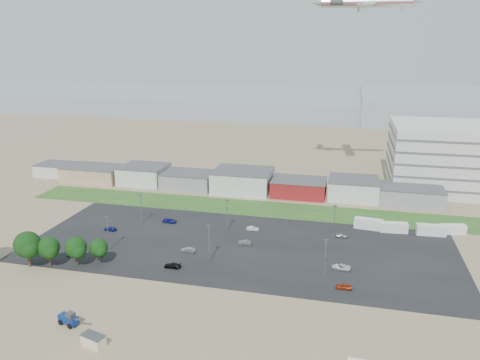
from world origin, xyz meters
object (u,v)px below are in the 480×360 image
(portable_shed, at_px, (93,341))
(parked_car_4, at_px, (188,250))
(parked_car_8, at_px, (342,235))
(parked_car_5, at_px, (110,229))
(parked_car_7, at_px, (245,242))
(parked_car_9, at_px, (170,221))
(parked_car_3, at_px, (172,265))
(box_trailer_a, at_px, (368,224))
(telehandler, at_px, (68,318))
(parked_car_11, at_px, (253,228))
(parked_car_2, at_px, (344,286))
(airliner, at_px, (366,3))
(parked_car_0, at_px, (341,267))
(parked_car_10, at_px, (75,254))

(portable_shed, distance_m, parked_car_4, 43.74)
(parked_car_8, bearing_deg, portable_shed, 145.86)
(parked_car_5, height_order, parked_car_7, parked_car_5)
(parked_car_9, bearing_deg, parked_car_3, -155.08)
(box_trailer_a, bearing_deg, parked_car_4, -142.01)
(telehandler, height_order, parked_car_9, telehandler)
(parked_car_8, bearing_deg, parked_car_9, 91.05)
(telehandler, distance_m, parked_car_3, 30.76)
(parked_car_9, relative_size, parked_car_11, 1.23)
(parked_car_4, xyz_separation_m, parked_car_9, (-13.24, 19.83, -0.03))
(portable_shed, xyz_separation_m, parked_car_2, (45.58, 33.07, -0.53))
(box_trailer_a, bearing_deg, parked_car_5, -158.48)
(parked_car_5, xyz_separation_m, parked_car_8, (69.26, 11.16, -0.06))
(parked_car_4, bearing_deg, portable_shed, -7.78)
(parked_car_8, relative_size, parked_car_11, 0.94)
(airliner, distance_m, parked_car_0, 107.16)
(parked_car_10, bearing_deg, portable_shed, -143.33)
(box_trailer_a, bearing_deg, telehandler, -124.96)
(parked_car_2, xyz_separation_m, parked_car_11, (-28.13, 30.14, -0.04))
(parked_car_11, bearing_deg, parked_car_7, 172.20)
(parked_car_8, relative_size, parked_car_9, 0.77)
(parked_car_2, relative_size, parked_car_5, 1.00)
(parked_car_7, xyz_separation_m, parked_car_8, (26.73, 11.56, -0.04))
(parked_car_2, distance_m, parked_car_7, 34.17)
(parked_car_3, height_order, parked_car_5, parked_car_5)
(parked_car_0, distance_m, parked_car_3, 42.99)
(portable_shed, xyz_separation_m, parked_car_9, (-9.89, 63.43, -0.55))
(parked_car_11, bearing_deg, parked_car_10, 116.52)
(box_trailer_a, relative_size, parked_car_2, 2.23)
(parked_car_10, bearing_deg, parked_car_9, -28.13)
(box_trailer_a, relative_size, airliner, 0.21)
(telehandler, xyz_separation_m, airliner, (56.11, 119.41, 68.53))
(telehandler, bearing_deg, parked_car_5, 125.84)
(parked_car_4, bearing_deg, parked_car_8, 113.16)
(parked_car_10, bearing_deg, box_trailer_a, -63.53)
(airliner, distance_m, parked_car_10, 135.49)
(box_trailer_a, xyz_separation_m, parked_car_2, (-6.39, -39.81, -0.95))
(parked_car_2, height_order, parked_car_9, parked_car_2)
(telehandler, xyz_separation_m, parked_car_3, (11.31, 28.60, -0.84))
(parked_car_3, height_order, parked_car_7, parked_car_7)
(parked_car_4, height_order, parked_car_11, parked_car_4)
(parked_car_3, bearing_deg, box_trailer_a, 127.89)
(parked_car_8, distance_m, parked_car_9, 54.04)
(parked_car_2, bearing_deg, parked_car_7, -123.59)
(box_trailer_a, xyz_separation_m, parked_car_11, (-34.52, -9.67, -1.00))
(airliner, relative_size, parked_car_2, 10.69)
(airliner, height_order, parked_car_9, airliner)
(parked_car_0, distance_m, parked_car_11, 33.85)
(box_trailer_a, bearing_deg, parked_car_3, -134.73)
(airliner, xyz_separation_m, parked_car_8, (-3.27, -60.69, -69.41))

